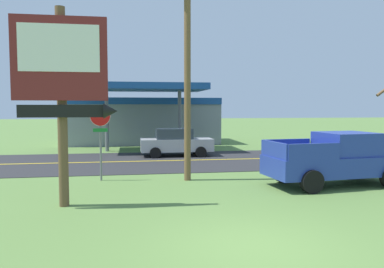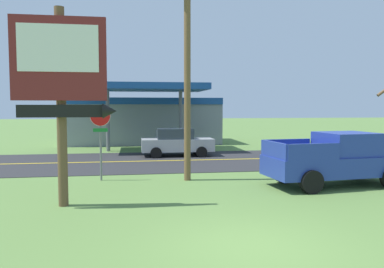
% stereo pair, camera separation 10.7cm
% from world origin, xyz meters
% --- Properties ---
extents(ground_plane, '(180.00, 180.00, 0.00)m').
position_xyz_m(ground_plane, '(0.00, 0.00, 0.00)').
color(ground_plane, '#5B7F3D').
extents(road_asphalt, '(140.00, 8.00, 0.02)m').
position_xyz_m(road_asphalt, '(0.00, 13.00, 0.01)').
color(road_asphalt, '#2B2B2D').
rests_on(road_asphalt, ground).
extents(road_centre_line, '(126.00, 0.20, 0.01)m').
position_xyz_m(road_centre_line, '(0.00, 13.00, 0.02)').
color(road_centre_line, gold).
rests_on(road_centre_line, road_asphalt).
extents(motel_sign, '(2.89, 0.54, 5.75)m').
position_xyz_m(motel_sign, '(-4.36, 3.95, 3.76)').
color(motel_sign, brown).
rests_on(motel_sign, ground).
extents(stop_sign, '(0.80, 0.08, 2.95)m').
position_xyz_m(stop_sign, '(-3.65, 7.92, 2.03)').
color(stop_sign, slate).
rests_on(stop_sign, ground).
extents(utility_pole, '(2.20, 0.26, 9.42)m').
position_xyz_m(utility_pole, '(-0.27, 7.47, 5.05)').
color(utility_pole, brown).
rests_on(utility_pole, ground).
extents(gas_station, '(12.00, 11.50, 4.40)m').
position_xyz_m(gas_station, '(-1.62, 23.83, 1.94)').
color(gas_station, gray).
rests_on(gas_station, ground).
extents(pickup_blue_parked_on_lawn, '(5.38, 2.66, 1.96)m').
position_xyz_m(pickup_blue_parked_on_lawn, '(5.08, 5.64, 0.96)').
color(pickup_blue_parked_on_lawn, '#233893').
rests_on(pickup_blue_parked_on_lawn, ground).
extents(car_silver_near_lane, '(4.20, 2.00, 1.64)m').
position_xyz_m(car_silver_near_lane, '(0.15, 15.00, 0.83)').
color(car_silver_near_lane, '#A8AAAF').
rests_on(car_silver_near_lane, ground).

